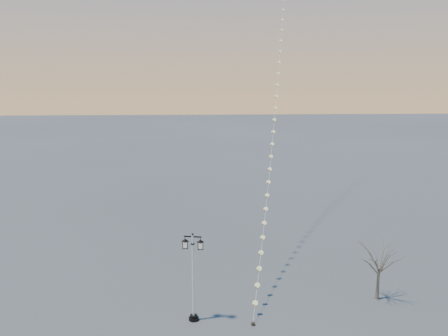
{
  "coord_description": "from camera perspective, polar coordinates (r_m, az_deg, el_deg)",
  "views": [
    {
      "loc": [
        -2.92,
        -23.64,
        13.15
      ],
      "look_at": [
        -1.32,
        4.55,
        7.72
      ],
      "focal_mm": 37.3,
      "sensor_mm": 36.0,
      "label": 1
    }
  ],
  "objects": [
    {
      "name": "ground",
      "position": [
        27.21,
        3.49,
        -18.03
      ],
      "size": [
        300.0,
        300.0,
        0.0
      ],
      "primitive_type": "plane",
      "color": "#454545",
      "rests_on": "ground"
    },
    {
      "name": "street_lamp",
      "position": [
        25.93,
        -3.8,
        -12.69
      ],
      "size": [
        1.26,
        0.61,
        5.03
      ],
      "rotation": [
        0.0,
        0.0,
        -0.21
      ],
      "color": "black",
      "rests_on": "ground"
    },
    {
      "name": "bare_tree",
      "position": [
        29.81,
        18.51,
        -10.67
      ],
      "size": [
        2.15,
        2.15,
        3.57
      ],
      "rotation": [
        0.0,
        0.0,
        0.17
      ],
      "color": "brown",
      "rests_on": "ground"
    },
    {
      "name": "kite_train",
      "position": [
        41.63,
        6.53,
        13.17
      ],
      "size": [
        8.74,
        36.61,
        29.9
      ],
      "rotation": [
        0.0,
        0.0,
        0.01
      ],
      "color": "#362718",
      "rests_on": "ground"
    }
  ]
}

